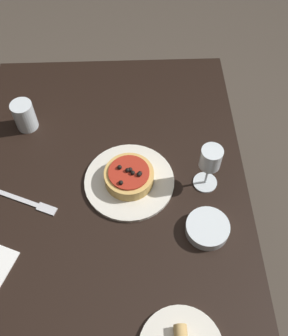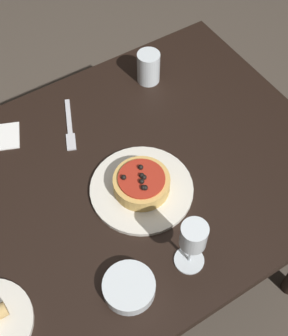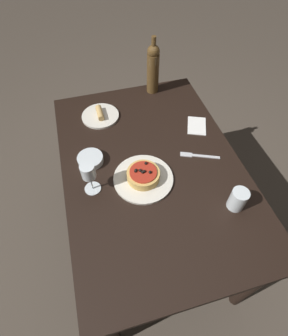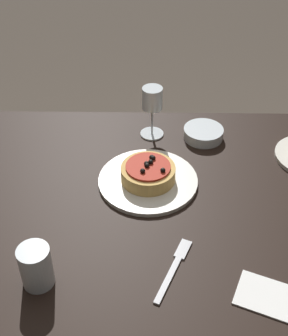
# 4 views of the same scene
# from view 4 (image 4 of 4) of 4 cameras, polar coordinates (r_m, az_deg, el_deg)

# --- Properties ---
(dining_table) EXTENTS (1.26, 0.85, 0.74)m
(dining_table) POSITION_cam_4_polar(r_m,az_deg,el_deg) (1.33, 3.53, -6.76)
(dining_table) COLOR black
(dining_table) RESTS_ON ground_plane
(dinner_plate) EXTENTS (0.28, 0.28, 0.01)m
(dinner_plate) POSITION_cam_4_polar(r_m,az_deg,el_deg) (1.30, 0.49, -1.55)
(dinner_plate) COLOR silver
(dinner_plate) RESTS_ON dining_table
(pizza) EXTENTS (0.15, 0.15, 0.06)m
(pizza) POSITION_cam_4_polar(r_m,az_deg,el_deg) (1.28, 0.51, -0.56)
(pizza) COLOR tan
(pizza) RESTS_ON dinner_plate
(wine_glass) EXTENTS (0.07, 0.07, 0.17)m
(wine_glass) POSITION_cam_4_polar(r_m,az_deg,el_deg) (1.42, 1.02, 8.05)
(wine_glass) COLOR silver
(wine_glass) RESTS_ON dining_table
(water_cup) EXTENTS (0.07, 0.07, 0.10)m
(water_cup) POSITION_cam_4_polar(r_m,az_deg,el_deg) (1.06, -13.03, -11.62)
(water_cup) COLOR silver
(water_cup) RESTS_ON dining_table
(side_bowl) EXTENTS (0.12, 0.12, 0.03)m
(side_bowl) POSITION_cam_4_polar(r_m,az_deg,el_deg) (1.48, 7.24, 4.23)
(side_bowl) COLOR silver
(side_bowl) RESTS_ON dining_table
(fork) EXTENTS (0.09, 0.19, 0.00)m
(fork) POSITION_cam_4_polar(r_m,az_deg,el_deg) (1.10, 3.78, -11.82)
(fork) COLOR silver
(fork) RESTS_ON dining_table
(paper_napkin) EXTENTS (0.17, 0.14, 0.00)m
(paper_napkin) POSITION_cam_4_polar(r_m,az_deg,el_deg) (1.08, 14.98, -14.94)
(paper_napkin) COLOR white
(paper_napkin) RESTS_ON dining_table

